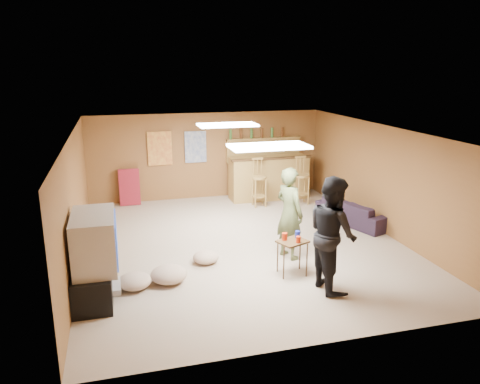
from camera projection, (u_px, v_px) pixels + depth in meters
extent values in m
plane|color=tan|center=(243.00, 244.00, 9.09)|extent=(7.00, 7.00, 0.00)
cube|color=silver|center=(243.00, 131.00, 8.51)|extent=(6.00, 7.00, 0.02)
cube|color=brown|center=(207.00, 156.00, 12.06)|extent=(6.00, 0.02, 2.20)
cube|color=brown|center=(321.00, 263.00, 5.53)|extent=(6.00, 0.02, 2.20)
cube|color=brown|center=(75.00, 201.00, 8.05)|extent=(0.02, 7.00, 2.20)
cube|color=brown|center=(384.00, 180.00, 9.54)|extent=(0.02, 7.00, 2.20)
cube|color=black|center=(93.00, 282.00, 6.94)|extent=(0.55, 1.30, 0.50)
cube|color=#B2B2B7|center=(109.00, 287.00, 7.02)|extent=(0.35, 0.50, 0.08)
cube|color=#B2B2B7|center=(94.00, 241.00, 6.79)|extent=(0.60, 1.10, 0.80)
cube|color=navy|center=(116.00, 239.00, 6.87)|extent=(0.02, 0.95, 0.65)
cube|color=olive|center=(269.00, 178.00, 12.06)|extent=(2.00, 0.60, 1.10)
cube|color=#3F2914|center=(272.00, 159.00, 11.69)|extent=(2.10, 0.12, 0.05)
cube|color=olive|center=(264.00, 139.00, 12.23)|extent=(2.00, 0.18, 0.05)
cube|color=olive|center=(263.00, 150.00, 12.33)|extent=(2.00, 0.14, 0.60)
cube|color=#BF3F26|center=(160.00, 148.00, 11.65)|extent=(0.60, 0.03, 0.85)
cube|color=#334C99|center=(195.00, 147.00, 11.88)|extent=(0.55, 0.03, 0.80)
cube|color=maroon|center=(129.00, 187.00, 11.54)|extent=(0.50, 0.26, 0.91)
cube|color=white|center=(269.00, 146.00, 7.12)|extent=(1.20, 0.60, 0.04)
cube|color=white|center=(227.00, 125.00, 9.63)|extent=(1.20, 0.60, 0.04)
imported|color=#4C5631|center=(289.00, 213.00, 8.28)|extent=(0.60, 0.71, 1.66)
imported|color=black|center=(332.00, 233.00, 7.11)|extent=(0.71, 0.89, 1.79)
imported|color=black|center=(354.00, 212.00, 10.24)|extent=(1.23, 1.89, 0.51)
cube|color=#3F2914|center=(292.00, 257.00, 7.72)|extent=(0.56, 0.51, 0.59)
cylinder|color=red|center=(285.00, 237.00, 7.66)|extent=(0.09, 0.09, 0.12)
cylinder|color=red|center=(298.00, 240.00, 7.55)|extent=(0.09, 0.09, 0.11)
cylinder|color=#17249F|center=(298.00, 234.00, 7.76)|extent=(0.11, 0.11, 0.12)
ellipsoid|color=tan|center=(169.00, 274.00, 7.48)|extent=(0.77, 0.77, 0.26)
ellipsoid|color=tan|center=(206.00, 257.00, 8.22)|extent=(0.58, 0.58, 0.20)
ellipsoid|color=tan|center=(134.00, 281.00, 7.27)|extent=(0.69, 0.69, 0.24)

